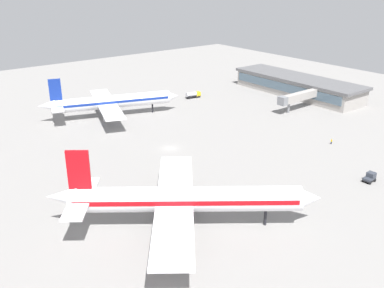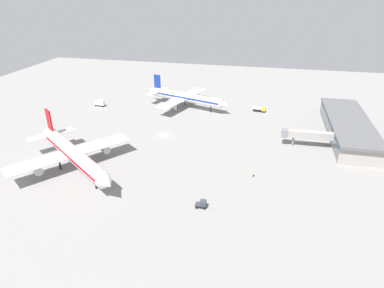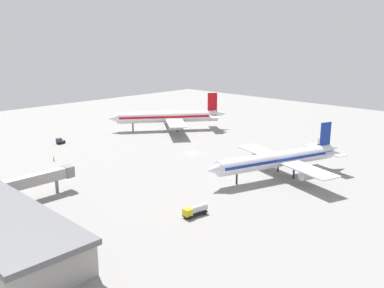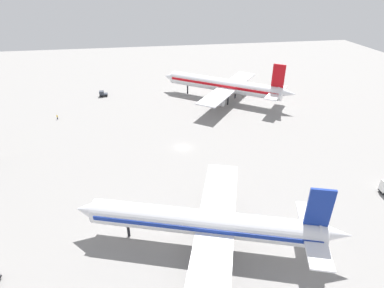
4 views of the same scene
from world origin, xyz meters
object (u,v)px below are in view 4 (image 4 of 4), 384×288
Objects in this scene: airplane_at_gate at (207,223)px; ground_crew_worker at (57,117)px; baggage_tug at (103,94)px; airplane_taxiing at (225,85)px.

ground_crew_worker is at bearing -40.14° from airplane_at_gate.
baggage_tug is at bearing -108.33° from ground_crew_worker.
baggage_tug reaches higher than ground_crew_worker.
airplane_at_gate is at bearing 109.84° from airplane_taxiing.
ground_crew_worker is (20.98, -13.77, -0.31)m from baggage_tug.
airplane_at_gate reaches higher than ground_crew_worker.
airplane_at_gate is at bearing 104.21° from baggage_tug.
airplane_taxiing is at bearing -88.78° from airplane_at_gate.
airplane_taxiing is (-73.41, 22.59, 0.57)m from airplane_at_gate.
baggage_tug is at bearing -54.82° from airplane_at_gate.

